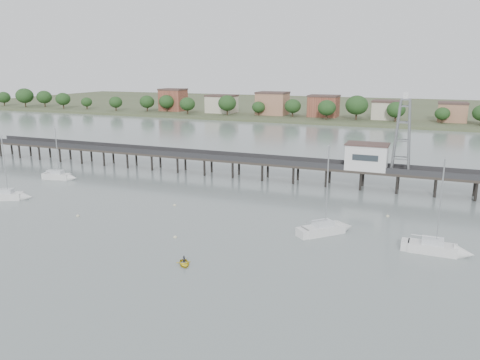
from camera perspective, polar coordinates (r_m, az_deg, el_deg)
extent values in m
plane|color=slate|center=(55.77, -21.73, -13.20)|extent=(500.00, 500.00, 0.00)
cube|color=#2D2823|center=(103.72, 1.27, 2.29)|extent=(150.00, 5.00, 0.50)
cube|color=#333335|center=(101.36, 0.79, 2.49)|extent=(150.00, 0.12, 1.10)
cube|color=#333335|center=(105.77, 1.73, 2.96)|extent=(150.00, 0.12, 1.10)
cylinder|color=black|center=(145.05, -27.17, 3.29)|extent=(0.50, 0.50, 4.40)
cylinder|color=black|center=(147.53, -26.08, 3.56)|extent=(0.50, 0.50, 4.40)
cylinder|color=black|center=(102.39, 0.89, 1.03)|extent=(0.50, 0.50, 4.40)
cylinder|color=black|center=(105.86, 1.63, 1.45)|extent=(0.50, 0.50, 4.40)
cube|color=silver|center=(97.40, 15.19, 2.71)|extent=(8.00, 5.00, 5.00)
cube|color=#4C3833|center=(96.95, 15.28, 4.25)|extent=(8.40, 5.40, 0.30)
cube|color=slate|center=(95.43, 19.55, 9.25)|extent=(1.80, 1.80, 0.30)
cube|color=silver|center=(95.39, 19.58, 9.70)|extent=(0.90, 0.90, 1.20)
cube|color=silver|center=(110.55, -21.31, 0.33)|extent=(5.71, 3.06, 1.65)
cone|color=silver|center=(108.77, -19.80, 0.25)|extent=(2.60, 2.48, 2.11)
cube|color=silver|center=(110.30, -21.36, 0.92)|extent=(2.67, 2.10, 0.75)
cylinder|color=#A5A8AA|center=(109.22, -21.41, 3.33)|extent=(0.18, 0.18, 10.16)
cylinder|color=#A5A8AA|center=(110.68, -21.78, 1.22)|extent=(3.13, 0.69, 0.12)
cube|color=silver|center=(68.23, 22.36, -7.82)|extent=(6.21, 2.51, 1.65)
cone|color=silver|center=(68.38, 25.61, -8.11)|extent=(2.61, 2.44, 2.40)
cube|color=silver|center=(67.82, 22.45, -6.90)|extent=(2.78, 1.97, 0.75)
cylinder|color=#A5A8AA|center=(66.21, 23.25, -2.52)|extent=(0.18, 0.18, 11.56)
cylinder|color=#A5A8AA|center=(67.64, 21.62, -6.38)|extent=(3.60, 0.18, 0.12)
cube|color=silver|center=(70.98, 10.05, -6.13)|extent=(6.24, 6.37, 1.65)
cone|color=silver|center=(73.23, 12.66, -5.63)|extent=(3.65, 3.66, 2.50)
cube|color=silver|center=(70.60, 10.09, -5.23)|extent=(3.41, 3.44, 0.75)
cylinder|color=#A5A8AA|center=(69.23, 10.59, -0.73)|extent=(0.18, 0.18, 12.03)
cylinder|color=#A5A8AA|center=(69.84, 9.38, -4.93)|extent=(2.67, 2.79, 0.12)
cube|color=silver|center=(97.79, -26.59, -1.87)|extent=(6.17, 4.35, 1.65)
cone|color=silver|center=(96.33, -24.65, -1.88)|extent=(3.09, 3.01, 2.24)
cube|color=silver|center=(97.51, -26.66, -1.20)|extent=(3.06, 2.66, 0.75)
cylinder|color=#A5A8AA|center=(96.29, -26.77, 1.70)|extent=(0.18, 0.18, 10.79)
cylinder|color=#A5A8AA|center=(97.80, -27.20, -0.89)|extent=(3.13, 1.45, 0.12)
cube|color=silver|center=(114.15, -21.75, 0.64)|extent=(4.13, 2.58, 1.07)
cube|color=silver|center=(114.42, -22.16, 0.96)|extent=(1.58, 1.58, 0.64)
imported|color=yellow|center=(60.16, -6.81, -10.23)|extent=(1.83, 1.52, 2.61)
imported|color=black|center=(60.16, -6.81, -10.23)|extent=(0.46, 1.04, 0.24)
ellipsoid|color=beige|center=(84.58, -7.97, -3.06)|extent=(0.56, 0.56, 0.39)
ellipsoid|color=beige|center=(71.17, 23.53, -7.39)|extent=(0.56, 0.56, 0.39)
ellipsoid|color=beige|center=(100.48, -24.99, -1.54)|extent=(0.56, 0.56, 0.39)
ellipsoid|color=beige|center=(69.25, -7.91, -6.90)|extent=(0.56, 0.56, 0.39)
ellipsoid|color=beige|center=(82.50, -19.16, -4.15)|extent=(0.56, 0.56, 0.39)
ellipsoid|color=beige|center=(81.62, 17.56, -4.21)|extent=(0.56, 0.56, 0.39)
cube|color=#475133|center=(283.42, 14.75, 8.49)|extent=(500.00, 170.00, 1.40)
cube|color=brown|center=(252.50, -8.14, 9.39)|extent=(13.00, 10.50, 9.00)
cube|color=brown|center=(239.79, -2.25, 9.29)|extent=(13.00, 10.50, 9.00)
cube|color=brown|center=(230.10, 3.97, 9.08)|extent=(13.00, 10.50, 9.00)
cube|color=brown|center=(223.67, 10.14, 8.76)|extent=(13.00, 10.50, 9.00)
cube|color=brown|center=(219.65, 17.37, 8.27)|extent=(13.00, 10.50, 9.00)
cube|color=brown|center=(219.12, 24.47, 7.66)|extent=(13.00, 10.50, 9.00)
ellipsoid|color=#193E19|center=(259.05, -15.33, 9.22)|extent=(8.00, 8.00, 6.80)
ellipsoid|color=#193E19|center=(210.02, 12.15, 8.44)|extent=(8.00, 8.00, 6.80)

